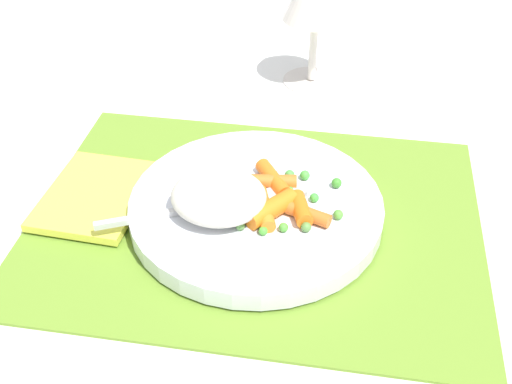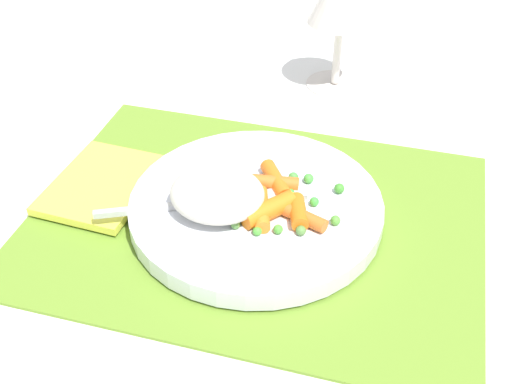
# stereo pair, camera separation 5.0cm
# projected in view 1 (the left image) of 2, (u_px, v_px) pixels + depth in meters

# --- Properties ---
(ground_plane) EXTENTS (2.40, 2.40, 0.00)m
(ground_plane) POSITION_uv_depth(u_px,v_px,m) (256.00, 220.00, 0.61)
(ground_plane) COLOR white
(placemat) EXTENTS (0.42, 0.32, 0.01)m
(placemat) POSITION_uv_depth(u_px,v_px,m) (256.00, 218.00, 0.61)
(placemat) COLOR olive
(placemat) RESTS_ON ground_plane
(plate) EXTENTS (0.24, 0.24, 0.02)m
(plate) POSITION_uv_depth(u_px,v_px,m) (256.00, 208.00, 0.60)
(plate) COLOR white
(plate) RESTS_ON placemat
(rice_mound) EXTENTS (0.09, 0.08, 0.04)m
(rice_mound) POSITION_uv_depth(u_px,v_px,m) (219.00, 196.00, 0.58)
(rice_mound) COLOR beige
(rice_mound) RESTS_ON plate
(carrot_portion) EXTENTS (0.08, 0.10, 0.02)m
(carrot_portion) POSITION_uv_depth(u_px,v_px,m) (279.00, 200.00, 0.59)
(carrot_portion) COLOR orange
(carrot_portion) RESTS_ON plate
(pea_scatter) EXTENTS (0.09, 0.09, 0.01)m
(pea_scatter) POSITION_uv_depth(u_px,v_px,m) (296.00, 202.00, 0.59)
(pea_scatter) COLOR #54B03D
(pea_scatter) RESTS_ON plate
(fork) EXTENTS (0.18, 0.09, 0.01)m
(fork) POSITION_uv_depth(u_px,v_px,m) (225.00, 203.00, 0.59)
(fork) COLOR silver
(fork) RESTS_ON plate
(napkin) EXTENTS (0.10, 0.13, 0.01)m
(napkin) POSITION_uv_depth(u_px,v_px,m) (96.00, 195.00, 0.63)
(napkin) COLOR #EAE54C
(napkin) RESTS_ON placemat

